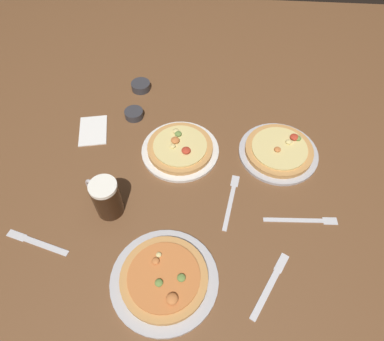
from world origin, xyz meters
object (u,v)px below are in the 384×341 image
at_px(ramekin_sauce, 134,114).
at_px(ramekin_butter, 141,86).
at_px(pizza_plate_side, 279,151).
at_px(fork_left, 302,220).
at_px(napkin_folded, 93,130).
at_px(knife_spare, 37,243).
at_px(pizza_plate_near, 164,279).
at_px(fork_spare, 231,200).
at_px(pizza_plate_far, 180,149).
at_px(knife_right, 270,285).
at_px(beer_mug_dark, 106,197).

distance_m(ramekin_sauce, ramekin_butter, 0.16).
height_order(pizza_plate_side, fork_left, pizza_plate_side).
distance_m(napkin_folded, knife_spare, 0.46).
distance_m(pizza_plate_near, ramekin_sauce, 0.66).
bearing_deg(pizza_plate_side, ramekin_sauce, 165.00).
xyz_separation_m(ramekin_sauce, fork_spare, (0.38, -0.36, -0.01)).
height_order(pizza_plate_far, knife_right, pizza_plate_far).
bearing_deg(pizza_plate_far, fork_spare, -46.46).
distance_m(ramekin_sauce, knife_right, 0.79).
bearing_deg(fork_spare, pizza_plate_near, -123.38).
relative_size(beer_mug_dark, fork_left, 0.59).
relative_size(pizza_plate_near, knife_right, 1.52).
bearing_deg(pizza_plate_side, fork_left, -78.05).
height_order(fork_spare, knife_spare, same).
xyz_separation_m(pizza_plate_near, ramekin_butter, (-0.20, 0.80, -0.00)).
distance_m(ramekin_sauce, knife_spare, 0.58).
height_order(beer_mug_dark, knife_right, beer_mug_dark).
distance_m(ramekin_butter, napkin_folded, 0.29).
xyz_separation_m(napkin_folded, knife_right, (0.63, -0.54, -0.00)).
bearing_deg(pizza_plate_near, napkin_folded, 121.92).
distance_m(napkin_folded, knife_right, 0.83).
distance_m(pizza_plate_far, pizza_plate_side, 0.35).
bearing_deg(beer_mug_dark, knife_right, -22.70).
height_order(pizza_plate_far, knife_spare, pizza_plate_far).
xyz_separation_m(pizza_plate_near, knife_spare, (-0.40, 0.08, -0.01)).
xyz_separation_m(napkin_folded, fork_left, (0.75, -0.32, -0.00)).
bearing_deg(napkin_folded, fork_spare, -27.25).
distance_m(pizza_plate_side, knife_right, 0.48).
xyz_separation_m(ramekin_sauce, knife_right, (0.49, -0.62, -0.01)).
distance_m(pizza_plate_near, beer_mug_dark, 0.30).
bearing_deg(pizza_plate_near, ramekin_butter, 103.94).
xyz_separation_m(knife_right, knife_spare, (-0.69, 0.07, 0.00)).
relative_size(ramekin_sauce, knife_spare, 0.35).
xyz_separation_m(napkin_folded, knife_spare, (-0.06, -0.46, -0.00)).
relative_size(pizza_plate_far, knife_right, 1.39).
relative_size(knife_right, fork_spare, 0.93).
relative_size(pizza_plate_near, beer_mug_dark, 2.21).
height_order(pizza_plate_far, ramekin_butter, pizza_plate_far).
distance_m(knife_right, fork_spare, 0.29).
relative_size(pizza_plate_side, napkin_folded, 1.90).
bearing_deg(pizza_plate_near, knife_spare, 168.05).
height_order(napkin_folded, fork_left, napkin_folded).
bearing_deg(beer_mug_dark, napkin_folded, 112.76).
relative_size(pizza_plate_side, ramekin_sauce, 3.90).
relative_size(napkin_folded, fork_left, 0.64).
xyz_separation_m(pizza_plate_side, ramekin_butter, (-0.55, 0.31, -0.00)).
distance_m(fork_left, knife_right, 0.24).
distance_m(ramekin_butter, fork_left, 0.83).
relative_size(beer_mug_dark, napkin_folded, 0.92).
bearing_deg(pizza_plate_far, ramekin_butter, 121.02).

